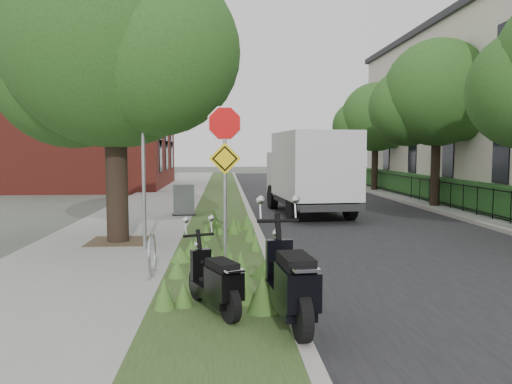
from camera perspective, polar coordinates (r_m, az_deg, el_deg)
ground at (r=9.77m, az=4.84°, el=-9.05°), size 120.00×120.00×0.00m
sidewalk_near at (r=19.72m, az=-11.92°, el=-1.91°), size 3.50×60.00×0.12m
verge at (r=19.52m, az=-3.90°, el=-1.88°), size 2.00×60.00×0.12m
kerb_near at (r=19.54m, az=-0.96°, el=-1.85°), size 0.20×60.00×0.13m
road at (r=20.02m, az=9.10°, el=-1.92°), size 7.00×60.00×0.01m
kerb_far at (r=21.06m, az=18.43°, el=-1.61°), size 0.20×60.00×0.13m
footpath_far at (r=21.76m, az=22.59°, el=-1.55°), size 3.20×60.00×0.12m
street_tree_main at (r=12.77m, az=-16.27°, el=15.76°), size 6.21×5.54×7.66m
bare_post at (r=11.32m, az=-12.75°, el=3.59°), size 0.08×0.08×4.00m
bike_hoop at (r=9.06m, az=-11.81°, el=-7.02°), size 0.06×0.78×0.77m
sign_assembly at (r=9.97m, az=-3.58°, el=4.73°), size 0.94×0.08×3.22m
fence_far at (r=21.28m, az=20.22°, el=0.03°), size 0.04×24.00×1.00m
hedge_far at (r=21.57m, az=21.92°, el=0.05°), size 1.00×24.00×1.10m
brick_building at (r=32.46m, az=-18.28°, el=7.90°), size 9.40×10.40×8.30m
far_tree_b at (r=21.25m, az=19.81°, el=10.03°), size 4.83×4.31×6.56m
far_tree_c at (r=28.72m, az=13.38°, el=7.93°), size 4.37×3.89×5.93m
scooter_near at (r=6.88m, az=-4.36°, el=-10.80°), size 0.80×1.50×0.76m
scooter_far at (r=6.37m, az=4.15°, el=-11.22°), size 0.54×2.01×0.96m
box_truck at (r=18.06m, az=6.19°, el=2.61°), size 2.68×5.77×2.53m
utility_cabinet at (r=17.21m, az=-8.27°, el=-0.94°), size 0.85×0.63×1.05m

